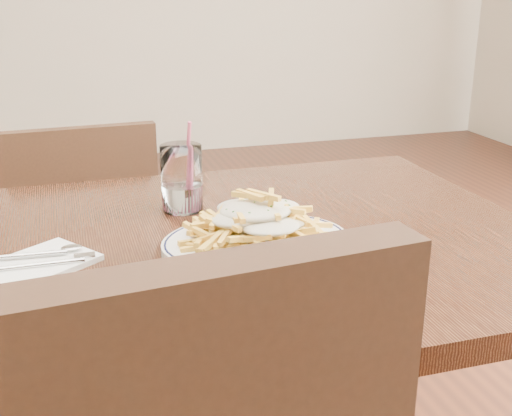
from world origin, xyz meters
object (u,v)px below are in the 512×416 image
object	(u,v)px
chair_far	(85,250)
fries_plate	(256,243)
table	(193,284)
loaded_fries	(256,217)
water_glass	(182,182)

from	to	relation	value
chair_far	fries_plate	distance (m)	0.86
table	fries_plate	xyz separation A→B (m)	(0.09, -0.06, 0.09)
fries_plate	loaded_fries	bearing A→B (deg)	-90.00
chair_far	fries_plate	size ratio (longest dim) A/B	2.49
chair_far	loaded_fries	distance (m)	0.87
chair_far	loaded_fries	world-z (taller)	loaded_fries
table	chair_far	bearing A→B (deg)	103.10
table	fries_plate	bearing A→B (deg)	-33.41
fries_plate	loaded_fries	size ratio (longest dim) A/B	1.40
fries_plate	loaded_fries	xyz separation A→B (m)	(0.00, -0.00, 0.04)
chair_far	loaded_fries	bearing A→B (deg)	-71.47
fries_plate	water_glass	size ratio (longest dim) A/B	1.96
fries_plate	chair_far	bearing A→B (deg)	108.53
chair_far	water_glass	distance (m)	0.66
chair_far	loaded_fries	size ratio (longest dim) A/B	3.48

